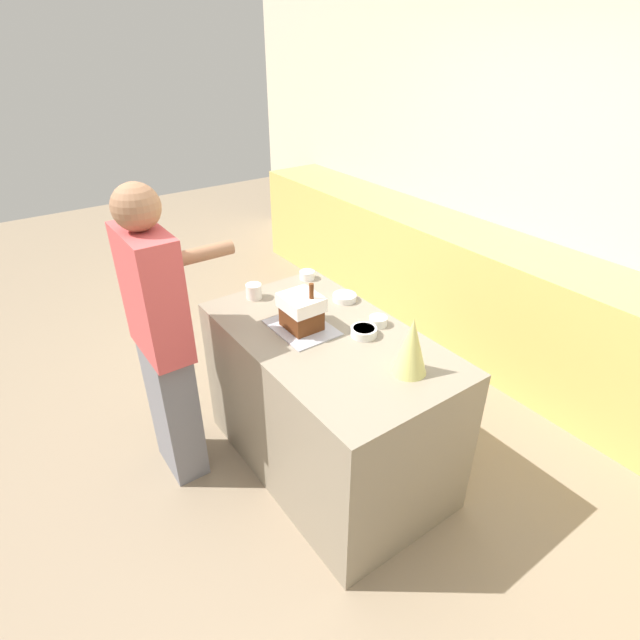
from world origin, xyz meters
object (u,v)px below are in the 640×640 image
object	(u,v)px
mug	(254,291)
candy_bowl_front_corner	(378,321)
decorative_tree	(411,346)
candy_bowl_near_tray_left	(307,275)
person	(162,340)
candy_bowl_beside_tree	(364,331)
baking_tray	(302,328)
candy_bowl_far_left	(345,297)
gingerbread_house	(301,311)

from	to	relation	value
mug	candy_bowl_front_corner	bearing A→B (deg)	30.51
decorative_tree	candy_bowl_near_tray_left	size ratio (longest dim) A/B	2.98
candy_bowl_near_tray_left	person	distance (m)	1.00
mug	person	distance (m)	0.61
candy_bowl_front_corner	candy_bowl_near_tray_left	bearing A→B (deg)	179.00
candy_bowl_near_tray_left	mug	size ratio (longest dim) A/B	1.02
candy_bowl_near_tray_left	candy_bowl_beside_tree	xyz separation A→B (m)	(0.73, -0.14, -0.00)
decorative_tree	person	world-z (taller)	person
person	baking_tray	bearing A→B (deg)	61.05
decorative_tree	candy_bowl_near_tray_left	xyz separation A→B (m)	(-1.09, 0.17, -0.11)
baking_tray	candy_bowl_front_corner	size ratio (longest dim) A/B	3.79
baking_tray	mug	xyz separation A→B (m)	(-0.45, -0.04, 0.04)
baking_tray	candy_bowl_beside_tree	world-z (taller)	candy_bowl_beside_tree
candy_bowl_far_left	candy_bowl_beside_tree	bearing A→B (deg)	-23.40
mug	candy_bowl_near_tray_left	bearing A→B (deg)	94.97
decorative_tree	candy_bowl_far_left	distance (m)	0.76
decorative_tree	mug	bearing A→B (deg)	-168.05
candy_bowl_near_tray_left	person	xyz separation A→B (m)	(0.13, -0.99, -0.05)
gingerbread_house	candy_bowl_far_left	bearing A→B (deg)	107.42
candy_bowl_front_corner	candy_bowl_beside_tree	distance (m)	0.14
candy_bowl_front_corner	candy_bowl_far_left	bearing A→B (deg)	175.36
candy_bowl_near_tray_left	mug	world-z (taller)	mug
candy_bowl_beside_tree	mug	xyz separation A→B (m)	(-0.69, -0.26, 0.02)
decorative_tree	candy_bowl_far_left	bearing A→B (deg)	165.37
candy_bowl_beside_tree	person	world-z (taller)	person
person	mug	bearing A→B (deg)	99.44
gingerbread_house	mug	size ratio (longest dim) A/B	2.89
gingerbread_house	mug	xyz separation A→B (m)	(-0.45, -0.04, -0.06)
baking_tray	candy_bowl_front_corner	distance (m)	0.41
decorative_tree	mug	size ratio (longest dim) A/B	3.06
baking_tray	candy_bowl_near_tray_left	size ratio (longest dim) A/B	3.88
candy_bowl_front_corner	candy_bowl_beside_tree	xyz separation A→B (m)	(0.04, -0.13, -0.00)
candy_bowl_far_left	candy_bowl_beside_tree	xyz separation A→B (m)	(0.36, -0.16, 0.00)
baking_tray	gingerbread_house	xyz separation A→B (m)	(0.00, 0.00, 0.10)
gingerbread_house	candy_bowl_far_left	world-z (taller)	gingerbread_house
candy_bowl_beside_tree	person	size ratio (longest dim) A/B	0.08
baking_tray	candy_bowl_far_left	distance (m)	0.39
baking_tray	mug	size ratio (longest dim) A/B	3.97
candy_bowl_near_tray_left	candy_bowl_beside_tree	bearing A→B (deg)	-11.07
candy_bowl_front_corner	candy_bowl_near_tray_left	world-z (taller)	candy_bowl_near_tray_left
candy_bowl_far_left	candy_bowl_near_tray_left	xyz separation A→B (m)	(-0.36, -0.01, 0.01)
candy_bowl_front_corner	person	xyz separation A→B (m)	(-0.56, -0.98, -0.05)
decorative_tree	candy_bowl_near_tray_left	distance (m)	1.11
decorative_tree	candy_bowl_beside_tree	world-z (taller)	decorative_tree
baking_tray	candy_bowl_beside_tree	bearing A→B (deg)	42.03
gingerbread_house	candy_bowl_beside_tree	xyz separation A→B (m)	(0.24, 0.22, -0.08)
decorative_tree	candy_bowl_beside_tree	size ratio (longest dim) A/B	2.07
gingerbread_house	mug	bearing A→B (deg)	-175.36
candy_bowl_far_left	candy_bowl_beside_tree	world-z (taller)	candy_bowl_beside_tree
candy_bowl_beside_tree	person	xyz separation A→B (m)	(-0.59, -0.85, -0.05)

